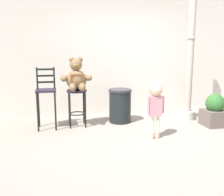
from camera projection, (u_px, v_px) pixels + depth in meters
ground_plane at (151, 139)px, 4.53m from camera, size 24.00×24.00×0.00m
building_wall at (121, 47)px, 6.32m from camera, size 7.71×0.30×3.17m
bar_stool_with_teddy at (77, 100)px, 5.22m from camera, size 0.40×0.40×0.73m
teddy_bear at (76, 78)px, 5.11m from camera, size 0.61×0.55×0.64m
child_walking at (156, 98)px, 4.45m from camera, size 0.31×0.25×0.97m
trash_bin at (120, 106)px, 5.54m from camera, size 0.48×0.48×0.70m
lamppost at (190, 64)px, 5.62m from camera, size 0.33×0.33×3.03m
bar_chair_empty at (46, 94)px, 5.05m from camera, size 0.38×0.38×1.18m
planter_with_shrub at (215, 111)px, 5.28m from camera, size 0.44×0.44×0.65m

